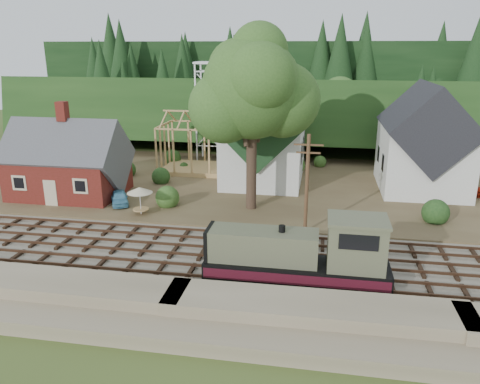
% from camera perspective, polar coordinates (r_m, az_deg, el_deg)
% --- Properties ---
extents(ground, '(140.00, 140.00, 0.00)m').
position_cam_1_polar(ground, '(33.45, -4.67, -7.79)').
color(ground, '#384C1E').
rests_on(ground, ground).
extents(embankment, '(64.00, 5.00, 1.60)m').
position_cam_1_polar(embankment, '(26.34, -9.43, -15.47)').
color(embankment, '#7F7259').
rests_on(embankment, ground).
extents(railroad_bed, '(64.00, 11.00, 0.16)m').
position_cam_1_polar(railroad_bed, '(33.42, -4.67, -7.67)').
color(railroad_bed, '#726B5B').
rests_on(railroad_bed, ground).
extents(village_flat, '(64.00, 26.00, 0.30)m').
position_cam_1_polar(village_flat, '(49.93, 0.46, 1.01)').
color(village_flat, brown).
rests_on(village_flat, ground).
extents(hillside, '(70.00, 28.96, 12.74)m').
position_cam_1_polar(hillside, '(73.09, 3.57, 6.10)').
color(hillside, '#1E3F19').
rests_on(hillside, ground).
extents(ridge, '(80.00, 20.00, 12.00)m').
position_cam_1_polar(ridge, '(88.77, 4.75, 8.07)').
color(ridge, black).
rests_on(ridge, ground).
extents(depot, '(10.80, 7.41, 9.00)m').
position_cam_1_polar(depot, '(48.07, -20.19, 3.07)').
color(depot, '#511C12').
rests_on(depot, village_flat).
extents(church, '(8.40, 15.17, 13.00)m').
position_cam_1_polar(church, '(50.11, 3.07, 6.96)').
color(church, silver).
rests_on(church, village_flat).
extents(farmhouse, '(8.40, 10.80, 10.60)m').
position_cam_1_polar(farmhouse, '(50.20, 21.49, 5.43)').
color(farmhouse, silver).
rests_on(farmhouse, village_flat).
extents(timber_frame, '(8.20, 6.20, 6.99)m').
position_cam_1_polar(timber_frame, '(54.22, -5.13, 5.65)').
color(timber_frame, tan).
rests_on(timber_frame, village_flat).
extents(lattice_tower, '(3.20, 3.20, 12.12)m').
position_cam_1_polar(lattice_tower, '(59.07, -3.78, 13.26)').
color(lattice_tower, silver).
rests_on(lattice_tower, village_flat).
extents(big_tree, '(10.90, 8.40, 14.70)m').
position_cam_1_polar(big_tree, '(39.96, 1.72, 11.64)').
color(big_tree, '#38281E').
rests_on(big_tree, village_flat).
extents(telegraph_pole_near, '(2.20, 0.28, 8.00)m').
position_cam_1_polar(telegraph_pole_near, '(35.88, 8.16, 1.09)').
color(telegraph_pole_near, '#4C331E').
rests_on(telegraph_pole_near, ground).
extents(locomotive, '(11.06, 2.77, 4.45)m').
position_cam_1_polar(locomotive, '(28.96, 7.73, -7.69)').
color(locomotive, black).
rests_on(locomotive, railroad_bed).
extents(car_blue, '(2.91, 3.84, 1.22)m').
position_cam_1_polar(car_blue, '(44.25, -14.48, -0.68)').
color(car_blue, '#63B1D4').
rests_on(car_blue, village_flat).
extents(car_green, '(3.45, 1.31, 1.12)m').
position_cam_1_polar(car_green, '(48.36, -22.41, 0.01)').
color(car_green, gray).
rests_on(car_green, village_flat).
extents(car_red, '(5.16, 3.26, 1.33)m').
position_cam_1_polar(car_red, '(50.20, 25.26, 0.37)').
color(car_red, red).
rests_on(car_red, village_flat).
extents(patio_set, '(2.17, 2.17, 2.42)m').
position_cam_1_polar(patio_set, '(40.77, -12.13, 0.09)').
color(patio_set, silver).
rests_on(patio_set, village_flat).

